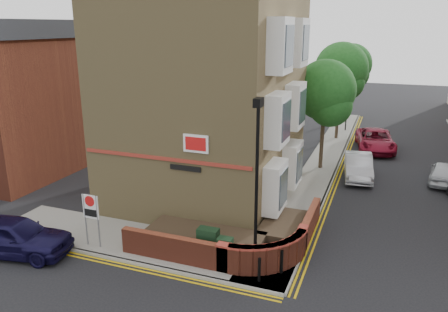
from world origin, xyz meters
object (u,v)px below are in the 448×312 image
Objects in this scene: utility_cabinet_large at (208,243)px; silver_car_near at (358,166)px; navy_hatchback at (13,236)px; lamppost at (257,186)px; zone_sign at (91,211)px.

silver_car_near is (4.62, 11.92, -0.01)m from utility_cabinet_large.
utility_cabinet_large is 7.68m from navy_hatchback.
lamppost is 2.86× the size of zone_sign.
navy_hatchback is at bearing -150.57° from zone_sign.
utility_cabinet_large is 0.55× the size of zone_sign.
zone_sign reaches higher than utility_cabinet_large.
zone_sign reaches higher than silver_car_near.
utility_cabinet_large is 4.86m from zone_sign.
utility_cabinet_large is at bearing -83.72° from navy_hatchback.
lamppost is at bearing -109.90° from silver_car_near.
utility_cabinet_large is (-1.90, 0.10, -2.62)m from lamppost.
lamppost is 6.85m from zone_sign.
silver_car_near is at bearing -51.12° from navy_hatchback.
lamppost is at bearing -87.71° from navy_hatchback.
zone_sign is at bearing -133.37° from silver_car_near.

